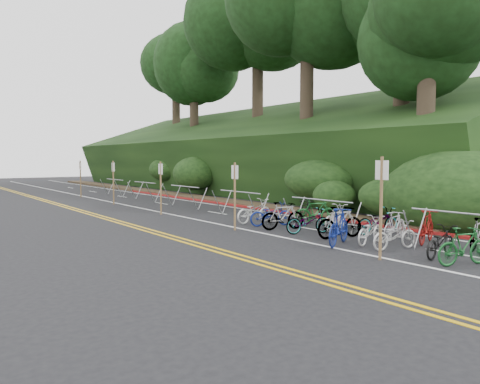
% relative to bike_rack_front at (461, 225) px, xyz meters
% --- Properties ---
extents(ground, '(120.00, 120.00, 0.00)m').
position_rel_bike_rack_front_xyz_m(ground, '(-2.64, 2.46, -0.89)').
color(ground, black).
rests_on(ground, ground).
extents(road_markings, '(7.47, 80.00, 0.01)m').
position_rel_bike_rack_front_xyz_m(road_markings, '(-2.01, 12.56, -0.88)').
color(road_markings, gold).
rests_on(road_markings, ground).
extents(red_curb, '(0.25, 28.00, 0.10)m').
position_rel_bike_rack_front_xyz_m(red_curb, '(3.06, 14.46, -0.84)').
color(red_curb, maroon).
rests_on(red_curb, ground).
extents(embankment, '(14.30, 48.14, 9.11)m').
position_rel_bike_rack_front_xyz_m(embankment, '(10.32, 21.50, 1.68)').
color(embankment, black).
rests_on(embankment, ground).
extents(tree_cluster, '(32.01, 53.68, 17.60)m').
position_rel_bike_rack_front_xyz_m(tree_cluster, '(7.11, 24.50, 10.12)').
color(tree_cluster, '#2D2319').
rests_on(tree_cluster, ground).
extents(bike_rack_front, '(1.17, 2.94, 1.22)m').
position_rel_bike_rack_front_xyz_m(bike_rack_front, '(0.00, 0.00, 0.00)').
color(bike_rack_front, '#939497').
rests_on(bike_rack_front, ground).
extents(bike_racks_rest, '(1.14, 23.00, 1.17)m').
position_rel_bike_rack_front_xyz_m(bike_racks_rest, '(0.36, 15.46, -0.03)').
color(bike_racks_rest, '#939497').
rests_on(bike_racks_rest, ground).
extents(signpost_near, '(0.08, 0.40, 2.70)m').
position_rel_bike_rack_front_xyz_m(signpost_near, '(-1.91, 1.12, 0.65)').
color(signpost_near, brown).
rests_on(signpost_near, ground).
extents(signposts_rest, '(0.08, 18.40, 2.50)m').
position_rel_bike_rack_front_xyz_m(signposts_rest, '(-2.04, 16.46, 0.54)').
color(signposts_rest, brown).
rests_on(signposts_rest, ground).
extents(bike_front, '(1.31, 1.95, 1.15)m').
position_rel_bike_rack_front_xyz_m(bike_front, '(-1.22, 3.16, -0.31)').
color(bike_front, navy).
rests_on(bike_front, ground).
extents(bike_valet, '(3.18, 11.11, 1.10)m').
position_rel_bike_rack_front_xyz_m(bike_valet, '(0.40, 3.99, -0.40)').
color(bike_valet, '#144C1E').
rests_on(bike_valet, ground).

